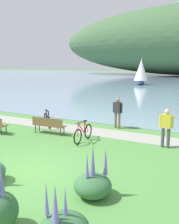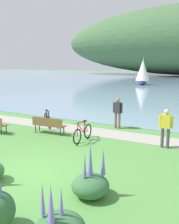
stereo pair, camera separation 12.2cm
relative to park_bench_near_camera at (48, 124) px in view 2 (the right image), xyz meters
The scene contains 9 objects.
ground_plane 4.71m from the park_bench_near_camera, 60.27° to the right, with size 200.00×200.00×0.00m, color #518E42.
shoreline_path 2.81m from the park_bench_near_camera, 32.91° to the left, with size 60.00×1.50×0.01m, color #A39E93.
park_bench_near_camera is the anchor object (origin of this frame).
bicycle_leaning_near_bench 2.20m from the park_bench_near_camera, ahead, with size 0.10×1.77×1.01m.
bicycle_beside_path 1.53m from the park_bench_near_camera, 129.44° to the left, with size 1.36×1.22×1.01m.
person_at_shoreline 3.90m from the park_bench_near_camera, 45.12° to the left, with size 0.60×0.28×1.71m.
person_on_the_grass 5.85m from the park_bench_near_camera, ahead, with size 0.61×0.22×1.71m.
echium_bush_far_cluster 6.61m from the park_bench_near_camera, 43.01° to the right, with size 1.05×1.05×1.54m.
sailboat_mid_bay 31.38m from the park_bench_near_camera, 97.54° to the left, with size 2.65×3.95×4.48m.
Camera 2 is at (5.50, -6.14, 3.65)m, focal length 40.40 mm.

